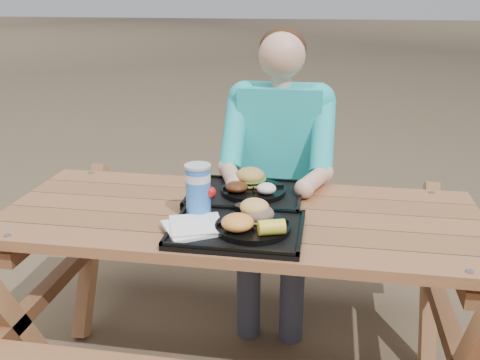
# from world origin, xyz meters

# --- Properties ---
(picnic_table) EXTENTS (1.80, 1.49, 0.75)m
(picnic_table) POSITION_xyz_m (0.00, 0.00, 0.38)
(picnic_table) COLOR #999999
(picnic_table) RESTS_ON ground
(tray_near) EXTENTS (0.45, 0.35, 0.02)m
(tray_near) POSITION_xyz_m (0.02, -0.18, 0.76)
(tray_near) COLOR black
(tray_near) RESTS_ON picnic_table
(tray_far) EXTENTS (0.45, 0.35, 0.02)m
(tray_far) POSITION_xyz_m (-0.00, 0.15, 0.76)
(tray_far) COLOR black
(tray_far) RESTS_ON picnic_table
(plate_near) EXTENTS (0.26, 0.26, 0.02)m
(plate_near) POSITION_xyz_m (0.08, -0.19, 0.78)
(plate_near) COLOR black
(plate_near) RESTS_ON tray_near
(plate_far) EXTENTS (0.26, 0.26, 0.02)m
(plate_far) POSITION_xyz_m (0.03, 0.16, 0.78)
(plate_far) COLOR black
(plate_far) RESTS_ON tray_far
(napkin_stack) EXTENTS (0.25, 0.25, 0.02)m
(napkin_stack) POSITION_xyz_m (-0.13, -0.22, 0.78)
(napkin_stack) COLOR white
(napkin_stack) RESTS_ON tray_near
(soda_cup) EXTENTS (0.09, 0.09, 0.18)m
(soda_cup) POSITION_xyz_m (-0.14, -0.09, 0.86)
(soda_cup) COLOR blue
(soda_cup) RESTS_ON tray_near
(condiment_bbq) EXTENTS (0.05, 0.05, 0.03)m
(condiment_bbq) POSITION_xyz_m (0.01, -0.05, 0.79)
(condiment_bbq) COLOR black
(condiment_bbq) RESTS_ON tray_near
(condiment_mustard) EXTENTS (0.06, 0.06, 0.03)m
(condiment_mustard) POSITION_xyz_m (0.07, -0.07, 0.79)
(condiment_mustard) COLOR gold
(condiment_mustard) RESTS_ON tray_near
(sandwich) EXTENTS (0.11, 0.11, 0.11)m
(sandwich) POSITION_xyz_m (0.09, -0.15, 0.85)
(sandwich) COLOR #EEAC54
(sandwich) RESTS_ON plate_near
(mac_cheese) EXTENTS (0.11, 0.11, 0.05)m
(mac_cheese) POSITION_xyz_m (0.03, -0.24, 0.82)
(mac_cheese) COLOR #FFA343
(mac_cheese) RESTS_ON plate_near
(corn_cob) EXTENTS (0.11, 0.11, 0.05)m
(corn_cob) POSITION_xyz_m (0.15, -0.26, 0.82)
(corn_cob) COLOR yellow
(corn_cob) RESTS_ON plate_near
(cutlery_far) EXTENTS (0.09, 0.18, 0.01)m
(cutlery_far) POSITION_xyz_m (-0.16, 0.16, 0.77)
(cutlery_far) COLOR black
(cutlery_far) RESTS_ON tray_far
(burger) EXTENTS (0.12, 0.12, 0.11)m
(burger) POSITION_xyz_m (0.01, 0.20, 0.84)
(burger) COLOR #C59145
(burger) RESTS_ON plate_far
(baked_beans) EXTENTS (0.09, 0.09, 0.04)m
(baked_beans) POSITION_xyz_m (-0.03, 0.11, 0.81)
(baked_beans) COLOR #512510
(baked_beans) RESTS_ON plate_far
(potato_salad) EXTENTS (0.08, 0.08, 0.04)m
(potato_salad) POSITION_xyz_m (0.09, 0.11, 0.81)
(potato_salad) COLOR white
(potato_salad) RESTS_ON plate_far
(diner) EXTENTS (0.48, 0.84, 1.28)m
(diner) POSITION_xyz_m (0.09, 0.60, 0.64)
(diner) COLOR #1BC3B1
(diner) RESTS_ON ground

